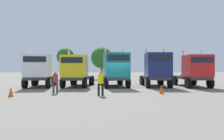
# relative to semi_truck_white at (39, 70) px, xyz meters

# --- Properties ---
(ground) EXTENTS (200.00, 200.00, 0.00)m
(ground) POSITION_rel_semi_truck_white_xyz_m (8.04, -2.09, -1.77)
(ground) COLOR slate
(semi_truck_white) EXTENTS (2.92, 5.97, 3.97)m
(semi_truck_white) POSITION_rel_semi_truck_white_xyz_m (0.00, 0.00, 0.00)
(semi_truck_white) COLOR #333338
(semi_truck_white) RESTS_ON ground
(semi_truck_yellow) EXTENTS (3.22, 6.60, 3.90)m
(semi_truck_yellow) POSITION_rel_semi_truck_white_xyz_m (3.83, 0.12, -0.06)
(semi_truck_yellow) COLOR #333338
(semi_truck_yellow) RESTS_ON ground
(semi_truck_teal) EXTENTS (3.11, 6.39, 4.12)m
(semi_truck_teal) POSITION_rel_semi_truck_white_xyz_m (7.90, -0.27, 0.07)
(semi_truck_teal) COLOR #333338
(semi_truck_teal) RESTS_ON ground
(semi_truck_navy) EXTENTS (2.91, 6.20, 4.14)m
(semi_truck_navy) POSITION_rel_semi_truck_white_xyz_m (12.25, -0.37, 0.10)
(semi_truck_navy) COLOR #333338
(semi_truck_navy) RESTS_ON ground
(semi_truck_red) EXTENTS (2.90, 6.58, 3.92)m
(semi_truck_red) POSITION_rel_semi_truck_white_xyz_m (16.15, -0.68, -0.04)
(semi_truck_red) COLOR #333338
(semi_truck_red) RESTS_ON ground
(visitor_in_hivis) EXTENTS (0.45, 0.44, 1.78)m
(visitor_in_hivis) POSITION_rel_semi_truck_white_xyz_m (6.38, -6.85, -0.74)
(visitor_in_hivis) COLOR black
(visitor_in_hivis) RESTS_ON ground
(visitor_with_camera) EXTENTS (0.45, 0.43, 1.78)m
(visitor_with_camera) POSITION_rel_semi_truck_white_xyz_m (2.81, -5.23, -0.74)
(visitor_with_camera) COLOR #3B3B3B
(visitor_with_camera) RESTS_ON ground
(traffic_cone_near) EXTENTS (0.36, 0.36, 0.71)m
(traffic_cone_near) POSITION_rel_semi_truck_white_xyz_m (11.06, -6.08, -1.42)
(traffic_cone_near) COLOR #F2590C
(traffic_cone_near) RESTS_ON ground
(traffic_cone_mid) EXTENTS (0.36, 0.36, 0.68)m
(traffic_cone_mid) POSITION_rel_semi_truck_white_xyz_m (0.20, -7.13, -1.43)
(traffic_cone_mid) COLOR #F2590C
(traffic_cone_mid) RESTS_ON ground
(oak_far_left) EXTENTS (3.27, 3.27, 5.89)m
(oak_far_left) POSITION_rel_semi_truck_white_xyz_m (-0.26, 17.47, 2.45)
(oak_far_left) COLOR #4C3823
(oak_far_left) RESTS_ON ground
(oak_far_centre) EXTENTS (4.00, 4.00, 6.05)m
(oak_far_centre) POSITION_rel_semi_truck_white_xyz_m (6.55, 16.92, 2.26)
(oak_far_centre) COLOR #4C3823
(oak_far_centre) RESTS_ON ground
(oak_far_right) EXTENTS (2.94, 2.94, 5.00)m
(oak_far_right) POSITION_rel_semi_truck_white_xyz_m (17.03, 15.00, 1.73)
(oak_far_right) COLOR #4C3823
(oak_far_right) RESTS_ON ground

